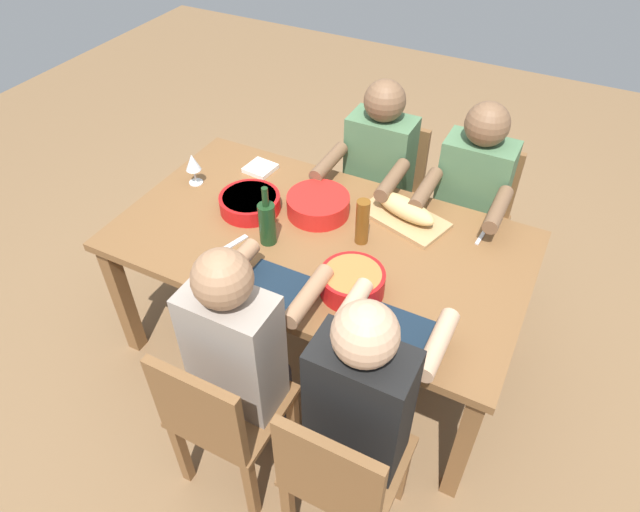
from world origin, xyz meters
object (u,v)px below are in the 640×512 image
(diner_near_left, at_px, (469,199))
(bread_loaf, at_px, (405,208))
(dining_table, at_px, (320,250))
(chair_near_left, at_px, (471,213))
(chair_far_left, at_px, (340,474))
(serving_bowl_salad, at_px, (318,204))
(serving_bowl_greens, at_px, (250,202))
(napkin_stack, at_px, (260,168))
(serving_bowl_fruit, at_px, (352,281))
(beer_bottle, at_px, (362,222))
(wine_glass, at_px, (193,164))
(chair_far_center, at_px, (220,416))
(chair_near_center, at_px, (386,188))
(diner_far_center, at_px, (241,347))
(diner_near_center, at_px, (376,173))
(diner_far_left, at_px, (364,399))
(wine_bottle, at_px, (267,222))
(cutting_board, at_px, (404,218))

(diner_near_left, xyz_separation_m, bread_loaf, (0.22, 0.36, 0.11))
(dining_table, distance_m, chair_near_left, 1.00)
(chair_far_left, bearing_deg, serving_bowl_salad, -59.07)
(serving_bowl_salad, bearing_deg, chair_far_left, 120.93)
(serving_bowl_greens, height_order, napkin_stack, serving_bowl_greens)
(serving_bowl_fruit, height_order, beer_bottle, beer_bottle)
(chair_near_left, distance_m, wine_glass, 1.52)
(serving_bowl_fruit, relative_size, serving_bowl_greens, 0.91)
(chair_far_center, bearing_deg, beer_bottle, -100.91)
(chair_far_center, xyz_separation_m, napkin_stack, (0.53, -1.19, 0.27))
(chair_near_center, bearing_deg, chair_far_left, 106.81)
(dining_table, bearing_deg, beer_bottle, -159.87)
(diner_near_left, xyz_separation_m, serving_bowl_greens, (0.90, 0.62, 0.09))
(diner_far_center, distance_m, serving_bowl_fruit, 0.51)
(chair_near_left, height_order, diner_near_left, diner_near_left)
(chair_near_center, distance_m, bread_loaf, 0.69)
(wine_glass, bearing_deg, chair_far_left, 143.45)
(chair_far_center, distance_m, serving_bowl_salad, 1.05)
(chair_far_center, bearing_deg, serving_bowl_fruit, -113.90)
(chair_near_left, height_order, serving_bowl_greens, chair_near_left)
(serving_bowl_salad, distance_m, bread_loaf, 0.40)
(beer_bottle, bearing_deg, chair_near_left, -113.24)
(diner_near_center, height_order, diner_near_left, same)
(serving_bowl_greens, relative_size, napkin_stack, 2.07)
(diner_near_left, distance_m, napkin_stack, 1.08)
(chair_far_center, bearing_deg, diner_far_center, -90.00)
(diner_far_center, relative_size, bread_loaf, 3.75)
(chair_far_left, height_order, napkin_stack, chair_far_left)
(diner_far_center, relative_size, diner_far_left, 1.00)
(serving_bowl_fruit, bearing_deg, serving_bowl_greens, -22.60)
(chair_near_center, relative_size, diner_near_left, 0.71)
(dining_table, height_order, serving_bowl_fruit, serving_bowl_fruit)
(diner_near_center, distance_m, napkin_stack, 0.62)
(chair_far_left, height_order, diner_far_left, diner_far_left)
(diner_near_center, relative_size, serving_bowl_salad, 4.05)
(wine_bottle, bearing_deg, serving_bowl_greens, -39.24)
(wine_glass, bearing_deg, napkin_stack, -133.03)
(cutting_board, bearing_deg, diner_near_center, -51.24)
(chair_far_left, distance_m, diner_near_left, 1.51)
(diner_far_center, relative_size, cutting_board, 3.00)
(diner_far_center, relative_size, serving_bowl_fruit, 4.55)
(chair_far_center, relative_size, napkin_stack, 6.07)
(diner_far_left, bearing_deg, wine_glass, -30.81)
(chair_near_left, bearing_deg, serving_bowl_greens, 41.78)
(diner_far_left, distance_m, bread_loaf, 0.99)
(diner_far_center, distance_m, beer_bottle, 0.76)
(diner_far_left, bearing_deg, serving_bowl_fruit, -60.11)
(wine_bottle, bearing_deg, chair_far_center, 105.18)
(chair_near_left, bearing_deg, beer_bottle, 66.76)
(serving_bowl_fruit, height_order, wine_glass, wine_glass)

